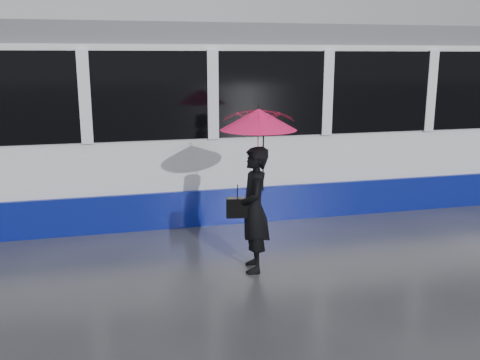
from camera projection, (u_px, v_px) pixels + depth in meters
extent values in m
plane|color=#2C2C31|center=(248.00, 249.00, 8.01)|extent=(90.00, 90.00, 0.00)
cube|color=#3F3D38|center=(223.00, 215.00, 9.69)|extent=(34.00, 0.07, 0.02)
cube|color=#3F3D38|center=(208.00, 195.00, 11.05)|extent=(34.00, 0.07, 0.02)
cube|color=white|center=(226.00, 126.00, 10.09)|extent=(24.00, 2.40, 2.95)
cube|color=navy|center=(227.00, 189.00, 10.36)|extent=(24.00, 2.56, 0.62)
cube|color=black|center=(226.00, 90.00, 9.93)|extent=(23.00, 2.48, 1.40)
cube|color=#5A5C62|center=(226.00, 36.00, 9.71)|extent=(23.60, 2.20, 0.35)
imported|color=black|center=(254.00, 210.00, 7.05)|extent=(0.50, 0.67, 1.68)
imported|color=#E61381|center=(258.00, 140.00, 6.85)|extent=(1.06, 1.08, 0.84)
cone|color=#E61381|center=(258.00, 119.00, 6.79)|extent=(1.14, 1.14, 0.27)
cylinder|color=black|center=(259.00, 107.00, 6.75)|extent=(0.01, 0.01, 0.06)
cylinder|color=black|center=(263.00, 163.00, 6.96)|extent=(0.02, 0.02, 0.74)
cube|color=black|center=(238.00, 208.00, 7.00)|extent=(0.32, 0.18, 0.26)
cylinder|color=black|center=(238.00, 191.00, 6.95)|extent=(0.01, 0.01, 0.18)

